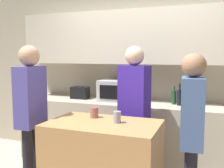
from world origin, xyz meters
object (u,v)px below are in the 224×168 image
person_right (134,105)px  bottle_2 (187,98)px  cup_1 (94,112)px  person_left (31,109)px  toaster (80,93)px  cup_0 (117,117)px  bottle_0 (174,97)px  bottle_1 (179,97)px  microwave (118,91)px  person_center (192,127)px

person_right → bottle_2: bearing=-121.1°
cup_1 → person_left: person_left is taller
toaster → person_right: bearing=-31.4°
cup_1 → cup_0: bearing=-21.9°
bottle_0 → person_left: bearing=-136.5°
bottle_0 → bottle_1: bottle_1 is taller
cup_1 → person_left: size_ratio=0.06×
bottle_1 → person_right: bearing=-127.0°
toaster → cup_0: (1.02, -1.18, -0.03)m
microwave → bottle_0: 0.79m
toaster → bottle_1: 1.48m
toaster → bottle_1: (1.47, -0.03, 0.02)m
person_center → bottle_0: bearing=10.7°
bottle_1 → cup_0: bottle_1 is taller
bottle_0 → person_right: (-0.37, -0.65, -0.01)m
person_left → person_center: person_left is taller
person_center → person_right: (-0.68, 0.54, 0.06)m
bottle_0 → cup_0: 1.27m
bottle_2 → person_right: (-0.55, -0.55, -0.03)m
bottle_2 → person_center: size_ratio=0.18×
microwave → bottle_1: (0.86, -0.03, -0.04)m
cup_0 → person_left: (-0.96, -0.06, 0.02)m
person_left → microwave: bearing=154.3°
microwave → person_right: bearing=-56.6°
cup_0 → person_right: size_ratio=0.07×
person_right → bottle_0: bearing=-105.9°
toaster → cup_0: bearing=-49.4°
cup_0 → bottle_1: bearing=68.3°
bottle_2 → person_left: (-1.52, -1.17, -0.03)m
cup_1 → person_center: 0.99m
cup_0 → person_left: size_ratio=0.07×
bottle_1 → microwave: bearing=178.1°
cup_1 → person_right: (0.31, 0.44, 0.02)m
microwave → cup_0: (0.40, -1.18, -0.09)m
bottle_1 → cup_1: 1.28m
bottle_1 → toaster: bearing=178.8°
bottle_2 → cup_1: bearing=-130.7°
person_center → person_right: 0.87m
person_left → person_right: size_ratio=1.00×
cup_1 → person_left: (-0.66, -0.18, 0.02)m
bottle_0 → cup_0: (-0.38, -1.21, -0.03)m
toaster → person_center: bearing=-34.3°
bottle_2 → cup_1: size_ratio=2.69×
bottle_0 → person_center: bearing=-75.5°
bottle_0 → person_center: 1.23m
bottle_0 → person_center: size_ratio=0.15×
bottle_0 → person_right: bearing=-119.6°
cup_1 → bottle_0: bearing=58.2°
toaster → cup_0: 1.56m
bottle_1 → person_center: 1.16m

